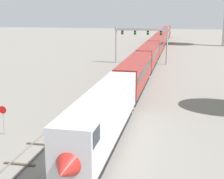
# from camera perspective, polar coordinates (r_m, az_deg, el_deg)

# --- Properties ---
(ground_plane) EXTENTS (400.00, 400.00, 0.00)m
(ground_plane) POSITION_cam_1_polar(r_m,az_deg,el_deg) (27.69, -7.27, -11.70)
(ground_plane) COLOR gray
(track_main) EXTENTS (2.60, 200.00, 0.16)m
(track_main) POSITION_cam_1_polar(r_m,az_deg,el_deg) (84.67, 7.35, 5.49)
(track_main) COLOR slate
(track_main) RESTS_ON ground
(track_near) EXTENTS (2.60, 160.00, 0.16)m
(track_near) POSITION_cam_1_polar(r_m,az_deg,el_deg) (65.77, 1.15, 3.29)
(track_near) COLOR slate
(track_near) RESTS_ON ground
(passenger_train) EXTENTS (3.04, 144.03, 4.80)m
(passenger_train) POSITION_cam_1_polar(r_m,az_deg,el_deg) (90.06, 7.70, 7.59)
(passenger_train) COLOR silver
(passenger_train) RESTS_ON ground
(signal_gantry) EXTENTS (12.10, 0.49, 8.30)m
(signal_gantry) POSITION_cam_1_polar(r_m,az_deg,el_deg) (74.37, 5.11, 9.09)
(signal_gantry) COLOR #999BA0
(signal_gantry) RESTS_ON ground
(stop_sign) EXTENTS (0.76, 0.08, 2.88)m
(stop_sign) POSITION_cam_1_polar(r_m,az_deg,el_deg) (33.39, -18.39, -4.40)
(stop_sign) COLOR gray
(stop_sign) RESTS_ON ground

